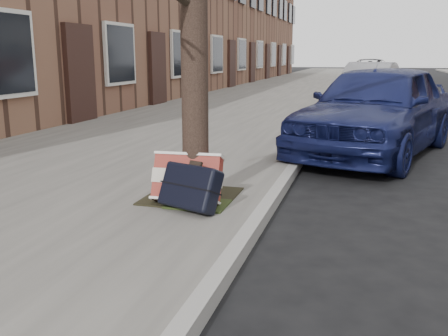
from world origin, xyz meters
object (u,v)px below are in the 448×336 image
(suitcase_navy, at_px, (190,187))
(car_near_front, at_px, (377,109))
(suitcase_red, at_px, (188,178))
(car_near_mid, at_px, (369,83))

(suitcase_navy, distance_m, car_near_front, 4.14)
(suitcase_red, height_order, suitcase_navy, suitcase_red)
(car_near_front, bearing_deg, suitcase_navy, -95.57)
(car_near_front, height_order, car_near_mid, car_near_front)
(suitcase_navy, bearing_deg, suitcase_red, 137.14)
(car_near_mid, bearing_deg, suitcase_navy, -85.06)
(suitcase_navy, relative_size, car_near_front, 0.14)
(car_near_front, bearing_deg, suitcase_red, -98.04)
(suitcase_red, distance_m, car_near_mid, 12.06)
(suitcase_red, bearing_deg, car_near_front, 60.72)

